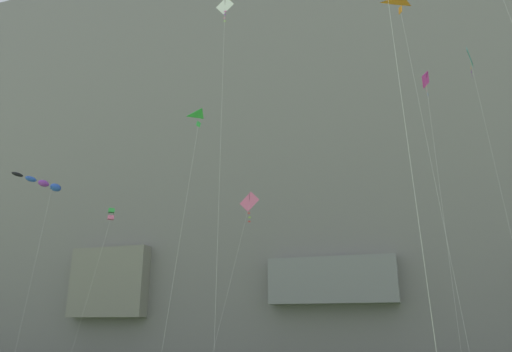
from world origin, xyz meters
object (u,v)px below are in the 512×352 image
object	(u,v)px
kite_diamond_high_center	(472,66)
kite_box_low_center	(111,215)
kite_diamond_upper_right	(249,205)
kite_diamond_mid_right	(427,90)
kite_windsock_upper_mid	(45,184)
kite_delta_far_left	(404,7)
kite_diamond_mid_center	(224,28)
kite_delta_front_field	(202,130)

from	to	relation	value
kite_diamond_high_center	kite_box_low_center	world-z (taller)	kite_diamond_high_center
kite_diamond_upper_right	kite_diamond_high_center	bearing A→B (deg)	-6.19
kite_diamond_mid_right	kite_windsock_upper_mid	size ratio (longest dim) A/B	1.41
kite_diamond_high_center	kite_windsock_upper_mid	size ratio (longest dim) A/B	1.57
kite_delta_far_left	kite_diamond_mid_center	size ratio (longest dim) A/B	0.91
kite_delta_front_field	kite_windsock_upper_mid	size ratio (longest dim) A/B	1.06
kite_box_low_center	kite_diamond_mid_center	bearing A→B (deg)	-35.08
kite_delta_front_field	kite_diamond_mid_center	world-z (taller)	kite_diamond_mid_center
kite_diamond_upper_right	kite_box_low_center	distance (m)	15.80
kite_diamond_upper_right	kite_windsock_upper_mid	distance (m)	20.76
kite_windsock_upper_mid	kite_diamond_mid_right	bearing A→B (deg)	3.88
kite_delta_far_left	kite_delta_front_field	xyz separation A→B (m)	(-15.82, -1.16, -8.43)
kite_diamond_mid_right	kite_box_low_center	distance (m)	34.80
kite_diamond_high_center	kite_windsock_upper_mid	distance (m)	42.59
kite_windsock_upper_mid	kite_box_low_center	world-z (taller)	kite_windsock_upper_mid
kite_delta_far_left	kite_delta_front_field	world-z (taller)	kite_delta_far_left
kite_diamond_mid_right	kite_delta_far_left	bearing A→B (deg)	-100.87
kite_diamond_upper_right	kite_delta_front_field	xyz separation A→B (m)	(0.67, -13.24, 2.82)
kite_diamond_high_center	kite_windsock_upper_mid	bearing A→B (deg)	-173.24
kite_delta_far_left	kite_box_low_center	xyz separation A→B (m)	(-32.27, 11.31, -11.27)
kite_delta_front_field	kite_windsock_upper_mid	distance (m)	20.89
kite_diamond_mid_right	kite_diamond_mid_center	size ratio (longest dim) A/B	0.84
kite_box_low_center	kite_diamond_mid_right	bearing A→B (deg)	-6.78
kite_diamond_high_center	kite_box_low_center	size ratio (longest dim) A/B	1.74
kite_diamond_high_center	kite_diamond_mid_right	size ratio (longest dim) A/B	1.12
kite_diamond_upper_right	kite_diamond_mid_right	world-z (taller)	kite_diamond_mid_right
kite_diamond_high_center	kite_windsock_upper_mid	world-z (taller)	kite_diamond_high_center
kite_delta_far_left	kite_diamond_high_center	xyz separation A→B (m)	(5.58, 9.68, -0.58)
kite_diamond_upper_right	kite_windsock_upper_mid	bearing A→B (deg)	-159.32
kite_windsock_upper_mid	kite_diamond_upper_right	bearing A→B (deg)	20.68
kite_diamond_mid_center	kite_diamond_mid_right	bearing A→B (deg)	29.79
kite_diamond_upper_right	kite_diamond_mid_right	size ratio (longest dim) A/B	0.67
kite_delta_front_field	kite_box_low_center	xyz separation A→B (m)	(-16.46, 12.47, -2.84)
kite_diamond_upper_right	kite_diamond_mid_center	bearing A→B (deg)	-79.68
kite_windsock_upper_mid	kite_box_low_center	distance (m)	7.70
kite_delta_front_field	kite_diamond_mid_right	distance (m)	19.83
kite_diamond_high_center	kite_diamond_mid_right	xyz separation A→B (m)	(-4.18, -2.38, -2.87)
kite_diamond_mid_right	kite_windsock_upper_mid	world-z (taller)	kite_diamond_mid_right
kite_delta_front_field	kite_box_low_center	size ratio (longest dim) A/B	1.17
kite_diamond_upper_right	kite_box_low_center	size ratio (longest dim) A/B	1.05
kite_delta_far_left	kite_diamond_high_center	world-z (taller)	kite_diamond_high_center
kite_delta_far_left	kite_box_low_center	world-z (taller)	kite_delta_far_left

